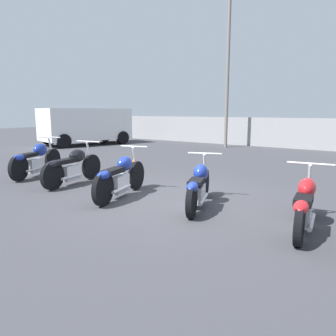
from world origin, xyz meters
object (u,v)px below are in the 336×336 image
object	(u,v)px
motorcycle_slot_1	(72,167)
motorcycle_slot_0	(36,160)
light_pole_right	(228,57)
motorcycle_slot_4	(305,205)
parked_van	(86,124)
motorcycle_slot_2	(120,177)
motorcycle_slot_3	(199,186)
traffic_cone_near	(134,165)

from	to	relation	value
motorcycle_slot_1	motorcycle_slot_0	bearing A→B (deg)	166.57
light_pole_right	motorcycle_slot_4	distance (m)	12.10
motorcycle_slot_0	parked_van	world-z (taller)	parked_van
motorcycle_slot_2	parked_van	world-z (taller)	parked_van
motorcycle_slot_1	motorcycle_slot_3	bearing A→B (deg)	-7.84
motorcycle_slot_0	motorcycle_slot_2	bearing A→B (deg)	-26.43
light_pole_right	motorcycle_slot_1	bearing A→B (deg)	-86.17
motorcycle_slot_1	parked_van	bearing A→B (deg)	127.53
light_pole_right	parked_van	size ratio (longest dim) A/B	1.50
light_pole_right	motorcycle_slot_3	size ratio (longest dim) A/B	3.82
light_pole_right	motorcycle_slot_3	distance (m)	11.16
motorcycle_slot_2	parked_van	size ratio (longest dim) A/B	0.42
motorcycle_slot_1	motorcycle_slot_4	distance (m)	5.42
motorcycle_slot_3	motorcycle_slot_1	bearing A→B (deg)	161.69
motorcycle_slot_4	parked_van	size ratio (longest dim) A/B	0.40
motorcycle_slot_2	parked_van	bearing A→B (deg)	127.71
motorcycle_slot_2	parked_van	xyz separation A→B (m)	(-9.12, 6.80, 0.64)
motorcycle_slot_0	motorcycle_slot_2	distance (m)	3.51
motorcycle_slot_0	parked_van	xyz separation A→B (m)	(-5.62, 6.51, 0.62)
motorcycle_slot_2	traffic_cone_near	xyz separation A→B (m)	(-1.62, 2.24, -0.19)
motorcycle_slot_4	traffic_cone_near	xyz separation A→B (m)	(-5.22, 2.01, -0.16)
motorcycle_slot_2	motorcycle_slot_1	bearing A→B (deg)	158.22
motorcycle_slot_0	motorcycle_slot_1	bearing A→B (deg)	-24.81
motorcycle_slot_0	motorcycle_slot_4	bearing A→B (deg)	-22.23
motorcycle_slot_0	traffic_cone_near	world-z (taller)	motorcycle_slot_0
motorcycle_slot_0	motorcycle_slot_2	world-z (taller)	motorcycle_slot_0
traffic_cone_near	motorcycle_slot_1	bearing A→B (deg)	-95.61
motorcycle_slot_1	traffic_cone_near	size ratio (longest dim) A/B	4.21
motorcycle_slot_3	motorcycle_slot_0	bearing A→B (deg)	159.88
motorcycle_slot_0	motorcycle_slot_2	xyz separation A→B (m)	(3.50, -0.29, -0.02)
motorcycle_slot_1	motorcycle_slot_4	bearing A→B (deg)	-10.05
light_pole_right	motorcycle_slot_2	world-z (taller)	light_pole_right
motorcycle_slot_2	motorcycle_slot_4	xyz separation A→B (m)	(3.60, 0.23, -0.03)
motorcycle_slot_0	parked_van	size ratio (longest dim) A/B	0.42
motorcycle_slot_0	parked_van	distance (m)	8.63
light_pole_right	parked_van	xyz separation A→B (m)	(-6.65, -3.13, -3.25)
motorcycle_slot_0	motorcycle_slot_1	xyz separation A→B (m)	(1.68, -0.09, -0.01)
motorcycle_slot_0	motorcycle_slot_4	xyz separation A→B (m)	(7.10, -0.06, -0.05)
motorcycle_slot_0	motorcycle_slot_4	world-z (taller)	motorcycle_slot_0
motorcycle_slot_1	motorcycle_slot_2	bearing A→B (deg)	-16.54
motorcycle_slot_1	motorcycle_slot_2	distance (m)	1.83
motorcycle_slot_1	traffic_cone_near	bearing A→B (deg)	74.05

